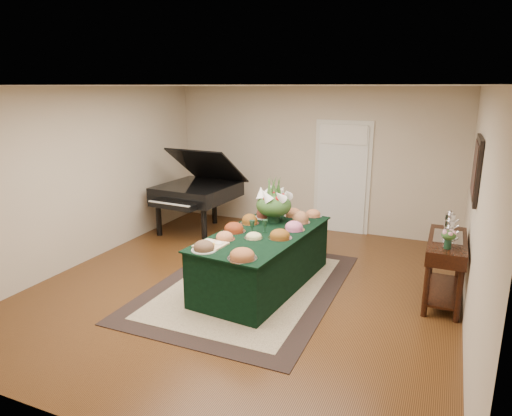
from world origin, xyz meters
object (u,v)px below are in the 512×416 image
at_px(grand_piano, 197,191).
at_px(buffet_table, 263,259).
at_px(floral_centerpiece, 274,201).
at_px(mahogany_sideboard, 446,254).

bearing_deg(grand_piano, buffet_table, -40.47).
relative_size(floral_centerpiece, grand_piano, 0.33).
bearing_deg(grand_piano, floral_centerpiece, -31.42).
xyz_separation_m(buffet_table, floral_centerpiece, (-0.06, 0.54, 0.70)).
relative_size(floral_centerpiece, mahogany_sideboard, 0.44).
relative_size(buffet_table, grand_piano, 1.47).
distance_m(floral_centerpiece, mahogany_sideboard, 2.40).
height_order(floral_centerpiece, grand_piano, grand_piano).
bearing_deg(grand_piano, mahogany_sideboard, -16.67).
xyz_separation_m(floral_centerpiece, grand_piano, (-2.02, 1.23, -0.30)).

